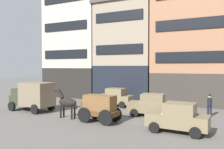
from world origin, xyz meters
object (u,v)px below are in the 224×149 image
at_px(draft_horse, 67,102).
at_px(delivery_truck_near, 32,95).
at_px(sedan_light, 151,105).
at_px(sedan_parked_curb, 115,97).
at_px(sedan_dark, 178,118).
at_px(pedestrian_officer, 210,104).
at_px(cargo_wagon, 99,106).

bearing_deg(draft_horse, delivery_truck_near, 167.83).
height_order(draft_horse, sedan_light, draft_horse).
height_order(delivery_truck_near, sedan_parked_curb, delivery_truck_near).
bearing_deg(sedan_dark, pedestrian_officer, 76.35).
bearing_deg(delivery_truck_near, draft_horse, -12.17).
xyz_separation_m(cargo_wagon, sedan_dark, (5.67, -0.14, -0.23)).
xyz_separation_m(cargo_wagon, pedestrian_officer, (7.09, 5.73, -0.17)).
relative_size(draft_horse, delivery_truck_near, 0.53).
distance_m(cargo_wagon, sedan_parked_curb, 7.07).
distance_m(cargo_wagon, delivery_truck_near, 7.66).
bearing_deg(sedan_light, pedestrian_officer, 25.56).
height_order(draft_horse, sedan_parked_curb, draft_horse).
distance_m(draft_horse, sedan_light, 6.85).
bearing_deg(sedan_parked_curb, sedan_dark, -42.09).
bearing_deg(pedestrian_officer, delivery_truck_near, -162.16).
bearing_deg(sedan_parked_curb, cargo_wagon, -73.61).
distance_m(sedan_light, sedan_parked_curb, 5.72).
bearing_deg(cargo_wagon, pedestrian_officer, 38.93).
height_order(sedan_light, sedan_parked_curb, same).
relative_size(cargo_wagon, sedan_parked_curb, 0.80).
height_order(cargo_wagon, draft_horse, draft_horse).
xyz_separation_m(cargo_wagon, sedan_parked_curb, (-2.00, 6.78, -0.23)).
bearing_deg(draft_horse, cargo_wagon, -0.05).
height_order(cargo_wagon, sedan_dark, cargo_wagon).
relative_size(draft_horse, pedestrian_officer, 1.31).
bearing_deg(sedan_light, cargo_wagon, -127.43).
height_order(sedan_dark, sedan_parked_curb, same).
relative_size(draft_horse, sedan_parked_curb, 0.63).
bearing_deg(sedan_light, sedan_dark, -53.29).
relative_size(cargo_wagon, sedan_dark, 0.79).
relative_size(sedan_light, sedan_parked_curb, 1.04).
distance_m(draft_horse, pedestrian_officer, 11.56).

